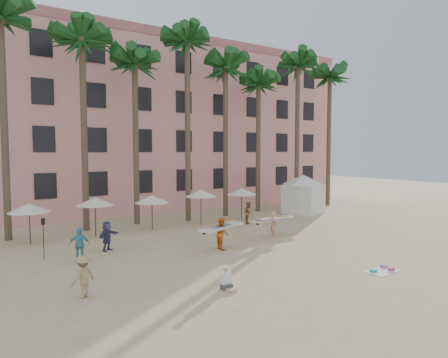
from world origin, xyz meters
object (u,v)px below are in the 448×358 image
pink_hotel (171,130)px  carrier_white (222,232)px  cabana (304,191)px  carrier_yellow (274,222)px

pink_hotel → carrier_white: size_ratio=11.99×
cabana → carrier_yellow: cabana is taller
cabana → carrier_yellow: (-8.99, -6.40, -1.09)m
pink_hotel → carrier_white: bearing=-108.1°
cabana → pink_hotel: bearing=116.4°
pink_hotel → cabana: bearing=-63.6°
pink_hotel → carrier_yellow: 21.40m
carrier_yellow → carrier_white: (-4.65, -0.85, 0.01)m
pink_hotel → carrier_yellow: pink_hotel is taller
cabana → carrier_white: 15.48m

